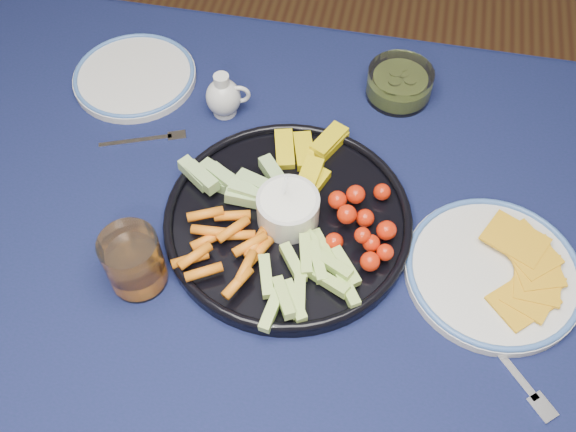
% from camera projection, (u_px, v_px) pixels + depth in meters
% --- Properties ---
extents(dining_table, '(1.67, 1.07, 0.75)m').
position_uv_depth(dining_table, '(231.00, 285.00, 1.01)').
color(dining_table, '#4E341A').
rests_on(dining_table, ground).
extents(crudite_platter, '(0.37, 0.37, 0.12)m').
position_uv_depth(crudite_platter, '(286.00, 216.00, 0.95)').
color(crudite_platter, black).
rests_on(crudite_platter, dining_table).
extents(creamer_pitcher, '(0.08, 0.06, 0.08)m').
position_uv_depth(creamer_pitcher, '(224.00, 97.00, 1.07)').
color(creamer_pitcher, silver).
rests_on(creamer_pitcher, dining_table).
extents(pickle_bowl, '(0.11, 0.11, 0.05)m').
position_uv_depth(pickle_bowl, '(399.00, 84.00, 1.11)').
color(pickle_bowl, silver).
rests_on(pickle_bowl, dining_table).
extents(cheese_plate, '(0.25, 0.25, 0.03)m').
position_uv_depth(cheese_plate, '(494.00, 270.00, 0.91)').
color(cheese_plate, silver).
rests_on(cheese_plate, dining_table).
extents(juice_tumbler, '(0.08, 0.08, 0.10)m').
position_uv_depth(juice_tumbler, '(135.00, 264.00, 0.88)').
color(juice_tumbler, silver).
rests_on(juice_tumbler, dining_table).
extents(fork_left, '(0.14, 0.07, 0.00)m').
position_uv_depth(fork_left, '(150.00, 139.00, 1.06)').
color(fork_left, white).
rests_on(fork_left, dining_table).
extents(fork_right, '(0.13, 0.14, 0.00)m').
position_uv_depth(fork_right, '(514.00, 372.00, 0.83)').
color(fork_right, white).
rests_on(fork_right, dining_table).
extents(side_plate_extra, '(0.22, 0.22, 0.02)m').
position_uv_depth(side_plate_extra, '(135.00, 76.00, 1.14)').
color(side_plate_extra, silver).
rests_on(side_plate_extra, dining_table).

